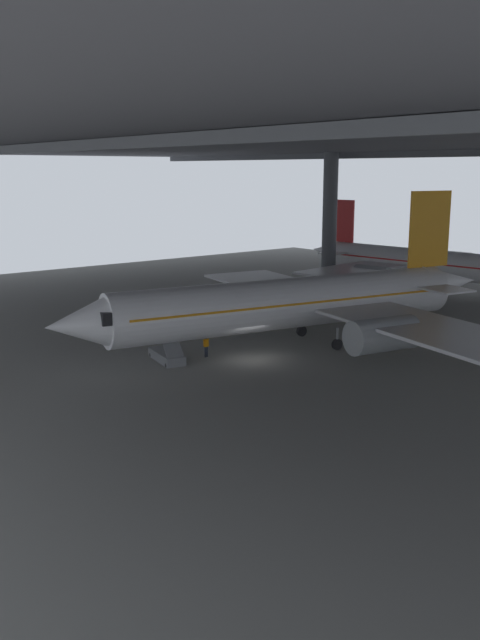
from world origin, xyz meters
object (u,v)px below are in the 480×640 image
crew_worker_by_stairs (206,345)px  airplane_distant (416,262)px  airplane_main (296,303)px  baggage_tug (359,312)px  boarding_stairs (166,351)px

crew_worker_by_stairs → airplane_distant: bearing=104.5°
airplane_main → baggage_tug: size_ratio=15.88×
crew_worker_by_stairs → baggage_tug: (-2.75, 20.32, -0.42)m
boarding_stairs → airplane_distant: 41.97m
airplane_distant → baggage_tug: (7.10, -17.66, -2.71)m
airplane_distant → baggage_tug: bearing=-68.1°
airplane_main → airplane_distant: bearing=110.9°
airplane_main → crew_worker_by_stairs: airplane_main is taller
airplane_main → baggage_tug: airplane_main is taller
airplane_main → crew_worker_by_stairs: bearing=-102.2°
baggage_tug → airplane_main: bearing=-70.6°
boarding_stairs → baggage_tug: 23.36m
airplane_main → airplane_distant: 32.37m
airplane_main → boarding_stairs: bearing=-104.1°
airplane_main → crew_worker_by_stairs: (-1.68, -7.74, -2.67)m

